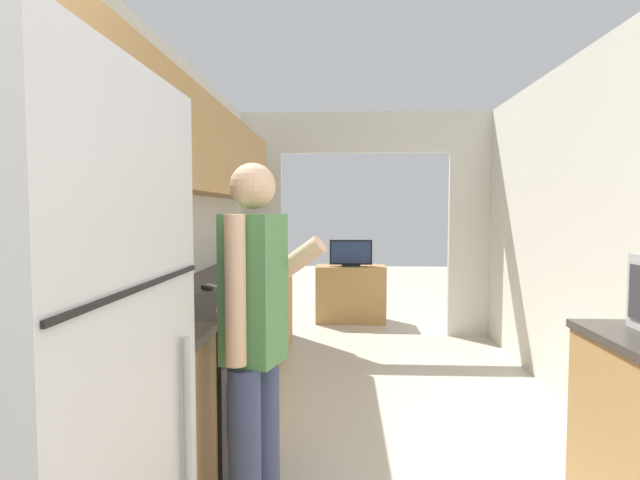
{
  "coord_description": "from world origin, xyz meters",
  "views": [
    {
      "loc": [
        -0.23,
        -0.49,
        1.42
      ],
      "look_at": [
        -0.4,
        3.0,
        1.2
      ],
      "focal_mm": 28.0,
      "sensor_mm": 36.0,
      "label": 1
    }
  ],
  "objects_px": {
    "range_oven": "(180,393)",
    "television": "(351,253)",
    "knife": "(209,287)",
    "tv_cabinet": "(351,294)",
    "person": "(254,348)"
  },
  "relations": [
    {
      "from": "person",
      "to": "television",
      "type": "distance_m",
      "value": 4.27
    },
    {
      "from": "person",
      "to": "range_oven",
      "type": "bearing_deg",
      "value": 60.67
    },
    {
      "from": "tv_cabinet",
      "to": "knife",
      "type": "height_order",
      "value": "knife"
    },
    {
      "from": "knife",
      "to": "tv_cabinet",
      "type": "bearing_deg",
      "value": 32.09
    },
    {
      "from": "tv_cabinet",
      "to": "knife",
      "type": "distance_m",
      "value": 3.4
    },
    {
      "from": "person",
      "to": "tv_cabinet",
      "type": "height_order",
      "value": "person"
    },
    {
      "from": "tv_cabinet",
      "to": "range_oven",
      "type": "bearing_deg",
      "value": -103.92
    },
    {
      "from": "range_oven",
      "to": "knife",
      "type": "bearing_deg",
      "value": 89.09
    },
    {
      "from": "person",
      "to": "knife",
      "type": "bearing_deg",
      "value": 41.5
    },
    {
      "from": "range_oven",
      "to": "television",
      "type": "xyz_separation_m",
      "value": [
        0.93,
        3.73,
        0.4
      ]
    },
    {
      "from": "range_oven",
      "to": "television",
      "type": "distance_m",
      "value": 3.87
    },
    {
      "from": "tv_cabinet",
      "to": "knife",
      "type": "xyz_separation_m",
      "value": [
        -0.93,
        -3.22,
        0.58
      ]
    },
    {
      "from": "range_oven",
      "to": "knife",
      "type": "relative_size",
      "value": 3.85
    },
    {
      "from": "person",
      "to": "knife",
      "type": "height_order",
      "value": "person"
    },
    {
      "from": "television",
      "to": "knife",
      "type": "relative_size",
      "value": 1.91
    }
  ]
}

